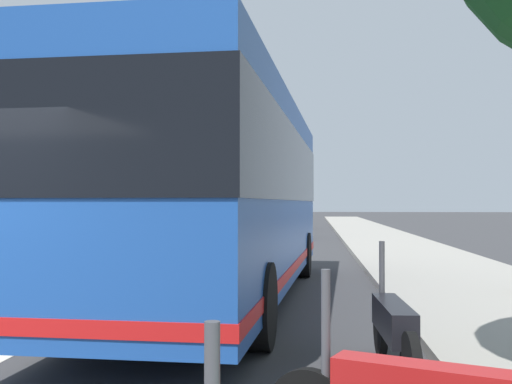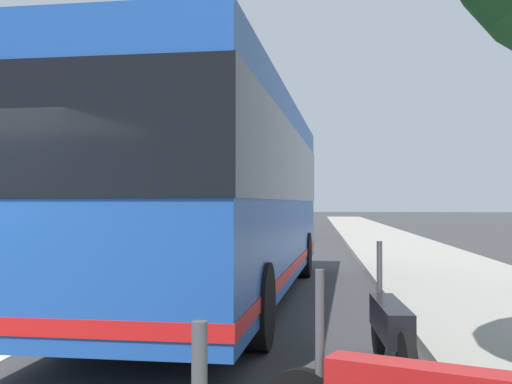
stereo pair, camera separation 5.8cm
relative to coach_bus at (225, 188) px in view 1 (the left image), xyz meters
The scene contains 8 objects.
sidewalk_curb 6.15m from the coach_bus, 50.77° to the right, with size 110.00×3.60×0.14m, color #9E998E.
lane_divider_line 4.56m from the coach_bus, 26.24° to the left, with size 110.00×0.16×0.01m, color silver.
coach_bus is the anchor object (origin of this frame).
motorcycle_far_end 5.27m from the coach_bus, 153.25° to the right, with size 2.38×0.29×1.26m.
car_side_street 37.19m from the coach_bus, ahead, with size 4.34×2.04×1.41m.
car_behind_bus 19.10m from the coach_bus, ahead, with size 4.45×2.09×1.44m.
car_ahead_same_lane 29.57m from the coach_bus, ahead, with size 4.51×2.04×1.51m.
car_far_distant 45.73m from the coach_bus, ahead, with size 4.18×1.98×1.50m.
Camera 1 is at (-4.24, -3.35, 1.67)m, focal length 43.20 mm.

